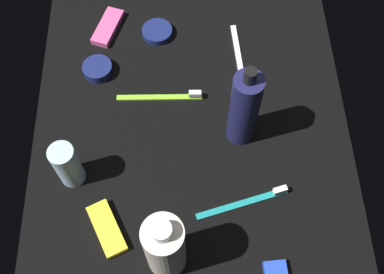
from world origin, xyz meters
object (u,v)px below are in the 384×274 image
at_px(bodywash_bottle, 165,247).
at_px(toothbrush_teal, 248,201).
at_px(lotion_bottle, 244,109).
at_px(toothbrush_white, 239,61).
at_px(toothbrush_lime, 165,96).
at_px(snack_bar_yellow, 107,229).
at_px(deodorant_stick, 67,165).
at_px(cream_tin_right, 157,32).
at_px(snack_bar_pink, 108,27).
at_px(cream_tin_left, 98,69).

relative_size(bodywash_bottle, toothbrush_teal, 1.06).
distance_m(lotion_bottle, toothbrush_white, 0.20).
xyz_separation_m(toothbrush_lime, snack_bar_yellow, (0.28, -0.11, 0.00)).
xyz_separation_m(bodywash_bottle, deodorant_stick, (-0.17, -0.18, -0.03)).
bearing_deg(snack_bar_yellow, bodywash_bottle, 37.27).
bearing_deg(bodywash_bottle, deodorant_stick, -132.57).
bearing_deg(cream_tin_right, toothbrush_white, 64.91).
relative_size(snack_bar_pink, snack_bar_yellow, 1.00).
height_order(deodorant_stick, snack_bar_yellow, deodorant_stick).
relative_size(bodywash_bottle, deodorant_stick, 1.71).
xyz_separation_m(toothbrush_white, toothbrush_teal, (0.32, -0.01, 0.00)).
xyz_separation_m(deodorant_stick, toothbrush_teal, (0.06, 0.33, -0.05)).
relative_size(toothbrush_white, snack_bar_yellow, 1.73).
bearing_deg(bodywash_bottle, cream_tin_right, -177.92).
distance_m(toothbrush_white, snack_bar_pink, 0.31).
bearing_deg(cream_tin_right, toothbrush_lime, 5.34).
xyz_separation_m(lotion_bottle, cream_tin_right, (-0.26, -0.17, -0.09)).
distance_m(toothbrush_lime, snack_bar_yellow, 0.30).
xyz_separation_m(lotion_bottle, toothbrush_white, (-0.18, 0.01, -0.09)).
height_order(toothbrush_lime, cream_tin_left, same).
xyz_separation_m(toothbrush_lime, cream_tin_right, (-0.17, -0.02, 0.00)).
height_order(bodywash_bottle, snack_bar_yellow, bodywash_bottle).
bearing_deg(snack_bar_yellow, toothbrush_white, 118.57).
bearing_deg(deodorant_stick, toothbrush_lime, 134.38).
height_order(toothbrush_lime, cream_tin_right, toothbrush_lime).
height_order(toothbrush_white, cream_tin_left, same).
bearing_deg(snack_bar_yellow, cream_tin_left, 160.83).
distance_m(toothbrush_white, cream_tin_right, 0.20).
relative_size(toothbrush_teal, snack_bar_pink, 1.70).
distance_m(lotion_bottle, cream_tin_right, 0.32).
bearing_deg(cream_tin_right, snack_bar_yellow, -11.32).
height_order(snack_bar_yellow, cream_tin_right, same).
height_order(lotion_bottle, snack_bar_yellow, lotion_bottle).
relative_size(deodorant_stick, toothbrush_lime, 0.61).
relative_size(cream_tin_left, cream_tin_right, 0.93).
height_order(toothbrush_white, snack_bar_yellow, toothbrush_white).
relative_size(lotion_bottle, toothbrush_lime, 1.20).
relative_size(snack_bar_yellow, cream_tin_right, 1.52).
distance_m(snack_bar_pink, cream_tin_right, 0.11).
bearing_deg(bodywash_bottle, toothbrush_teal, 123.88).
xyz_separation_m(lotion_bottle, snack_bar_pink, (-0.28, -0.28, -0.09)).
height_order(lotion_bottle, bodywash_bottle, lotion_bottle).
distance_m(bodywash_bottle, cream_tin_left, 0.44).
distance_m(bodywash_bottle, snack_bar_yellow, 0.15).
relative_size(bodywash_bottle, snack_bar_pink, 1.80).
bearing_deg(snack_bar_pink, toothbrush_lime, 53.96).
distance_m(toothbrush_lime, cream_tin_right, 0.17).
distance_m(toothbrush_white, toothbrush_teal, 0.32).
relative_size(lotion_bottle, toothbrush_white, 1.20).
bearing_deg(lotion_bottle, toothbrush_lime, -120.54).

